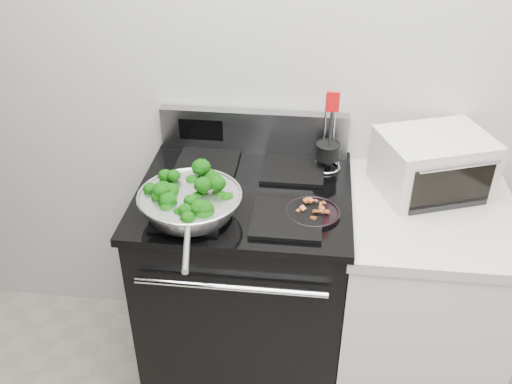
# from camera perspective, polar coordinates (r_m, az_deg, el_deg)

# --- Properties ---
(back_wall) EXTENTS (4.00, 0.02, 2.70)m
(back_wall) POSITION_cam_1_polar(r_m,az_deg,el_deg) (2.22, 7.79, 13.17)
(back_wall) COLOR #BAB8B0
(back_wall) RESTS_ON ground
(gas_range) EXTENTS (0.79, 0.69, 1.13)m
(gas_range) POSITION_cam_1_polar(r_m,az_deg,el_deg) (2.39, -1.06, -9.19)
(gas_range) COLOR black
(gas_range) RESTS_ON floor
(counter) EXTENTS (0.62, 0.68, 0.92)m
(counter) POSITION_cam_1_polar(r_m,az_deg,el_deg) (2.43, 15.46, -10.63)
(counter) COLOR white
(counter) RESTS_ON floor
(skillet) EXTENTS (0.36, 0.57, 0.08)m
(skillet) POSITION_cam_1_polar(r_m,az_deg,el_deg) (1.95, -6.60, -1.07)
(skillet) COLOR silver
(skillet) RESTS_ON gas_range
(broccoli_pile) EXTENTS (0.28, 0.28, 0.10)m
(broccoli_pile) POSITION_cam_1_polar(r_m,az_deg,el_deg) (1.94, -6.63, -0.54)
(broccoli_pile) COLOR black
(broccoli_pile) RESTS_ON skillet
(bacon_plate) EXTENTS (0.19, 0.19, 0.04)m
(bacon_plate) POSITION_cam_1_polar(r_m,az_deg,el_deg) (1.98, 5.72, -1.81)
(bacon_plate) COLOR black
(bacon_plate) RESTS_ON gas_range
(utensil_holder) EXTENTS (0.11, 0.11, 0.33)m
(utensil_holder) POSITION_cam_1_polar(r_m,az_deg,el_deg) (2.23, 7.16, 3.69)
(utensil_holder) COLOR silver
(utensil_holder) RESTS_ON gas_range
(toaster_oven) EXTENTS (0.46, 0.41, 0.22)m
(toaster_oven) POSITION_cam_1_polar(r_m,az_deg,el_deg) (2.21, 17.24, 2.74)
(toaster_oven) COLOR silver
(toaster_oven) RESTS_ON counter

